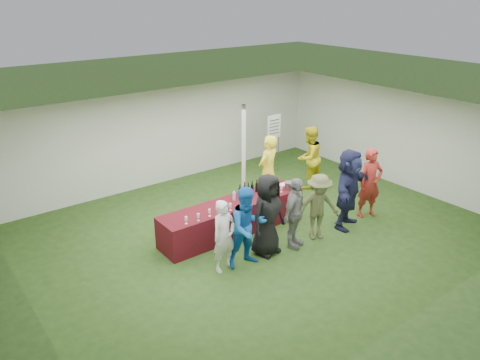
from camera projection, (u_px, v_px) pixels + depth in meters
ground at (258, 231)px, 10.94m from camera, size 60.00×60.00×0.00m
tent at (244, 158)px, 11.59m from camera, size 10.00×10.00×10.00m
serving_table at (233, 217)px, 10.76m from camera, size 3.60×0.80×0.75m
wine_bottles at (250, 189)px, 11.03m from camera, size 0.70×0.14×0.32m
wine_glasses at (221, 208)px, 10.10m from camera, size 2.72×0.12×0.16m
water_bottle at (234, 196)px, 10.69m from camera, size 0.07×0.07×0.23m
bar_towel at (284, 185)px, 11.54m from camera, size 0.25×0.18×0.03m
dump_bucket at (290, 186)px, 11.29m from camera, size 0.26×0.26×0.18m
wine_list_sign at (274, 131)px, 13.94m from camera, size 0.50×0.03×1.80m
staff_pourer at (268, 171)px, 11.90m from camera, size 0.78×0.62×1.89m
staff_back at (309, 158)px, 13.03m from camera, size 0.95×0.79×1.77m
customer_0 at (224, 236)px, 9.17m from camera, size 0.58×0.41×1.51m
customer_1 at (248, 227)px, 9.30m from camera, size 0.91×0.76×1.71m
customer_2 at (267, 215)px, 9.71m from camera, size 0.96×0.71×1.79m
customer_3 at (294, 213)px, 9.99m from camera, size 1.02×0.73×1.60m
customer_4 at (318, 207)px, 10.35m from camera, size 1.13×0.88×1.54m
customer_5 at (348, 189)px, 10.81m from camera, size 1.86×1.21×1.92m
customer_6 at (370, 183)px, 11.35m from camera, size 0.73×0.59×1.75m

